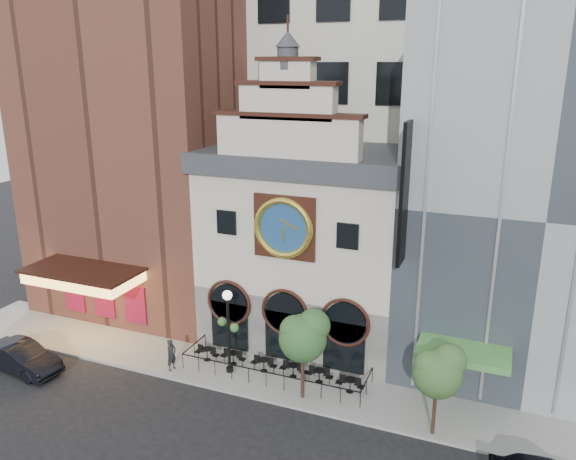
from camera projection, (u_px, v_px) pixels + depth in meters
The scene contains 18 objects.
ground at pixel (257, 401), 29.80m from camera, with size 120.00×120.00×0.00m, color black.
sidewalk at pixel (275, 376), 32.00m from camera, with size 44.00×5.00×0.15m, color gray.
clock_building at pixel (308, 240), 34.86m from camera, with size 12.60×8.78×18.65m.
theater_building at pixel (147, 131), 39.72m from camera, with size 14.00×15.60×25.00m.
retail_building at pixel (542, 196), 31.16m from camera, with size 14.00×14.40×20.00m.
office_tower at pixel (365, 25), 41.91m from camera, with size 20.00×16.00×40.00m, color beige.
cafe_railing at pixel (275, 368), 31.85m from camera, with size 10.60×2.60×0.90m, color black, non-canonical shape.
bistro_0 at pixel (207, 353), 33.45m from camera, with size 1.58×0.68×0.90m.
bistro_1 at pixel (233, 357), 33.00m from camera, with size 1.58×0.68×0.90m.
bistro_2 at pixel (264, 364), 32.25m from camera, with size 1.58×0.68×0.90m.
bistro_3 at pixel (293, 369), 31.66m from camera, with size 1.58×0.68×0.90m.
bistro_4 at pixel (319, 375), 31.12m from camera, with size 1.58×0.68×0.90m.
bistro_5 at pixel (350, 384), 30.21m from camera, with size 1.58×0.68×0.90m.
car_left at pixel (21, 357), 32.49m from camera, with size 1.80×5.15×1.70m, color black.
pedestrian at pixel (171, 355), 32.29m from camera, with size 0.69×0.45×1.90m, color black.
lamppost at pixel (228, 322), 31.46m from camera, with size 1.52×0.94×5.02m.
tree_left at pixel (304, 334), 28.82m from camera, with size 2.60×2.51×5.02m.
tree_right at pixel (439, 370), 25.98m from camera, with size 2.43×2.34×4.68m.
Camera 1 is at (11.21, -23.50, 17.18)m, focal length 35.00 mm.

